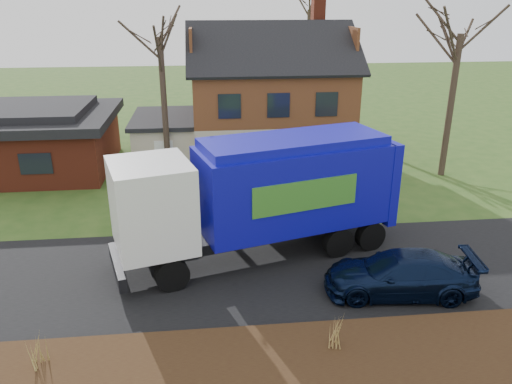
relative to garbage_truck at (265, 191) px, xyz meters
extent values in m
plane|color=#2C4E1A|center=(-0.20, -1.35, -2.64)|extent=(120.00, 120.00, 0.00)
cube|color=black|center=(-0.20, -1.35, -2.63)|extent=(80.00, 7.00, 0.02)
cube|color=black|center=(-0.20, -6.65, -2.49)|extent=(80.00, 3.50, 0.30)
cube|color=#BFB099|center=(1.80, 12.65, -1.29)|extent=(9.00, 7.50, 2.70)
cube|color=#593419|center=(1.80, 12.65, 1.46)|extent=(9.00, 7.50, 2.80)
cube|color=maroon|center=(4.80, 13.65, 5.82)|extent=(0.70, 0.90, 1.60)
cube|color=#BFB099|center=(-4.40, 12.15, -1.34)|extent=(3.50, 5.50, 2.60)
cube|color=black|center=(-4.40, 12.15, 0.08)|extent=(3.90, 5.90, 0.24)
cube|color=maroon|center=(-12.20, 11.65, -1.24)|extent=(9.00, 7.50, 2.80)
cube|color=black|center=(-12.20, 11.65, 0.41)|extent=(9.80, 8.20, 0.50)
cube|color=black|center=(-12.20, 11.65, 0.86)|extent=(7.00, 6.00, 0.40)
cylinder|color=black|center=(-3.43, -2.21, -2.05)|extent=(1.24, 0.70, 1.18)
cylinder|color=black|center=(-4.08, 0.07, -2.05)|extent=(1.24, 0.70, 1.18)
cylinder|color=black|center=(2.77, -0.45, -2.05)|extent=(1.24, 0.70, 1.18)
cylinder|color=black|center=(2.12, 1.84, -2.05)|extent=(1.24, 0.70, 1.18)
cylinder|color=black|center=(4.18, -0.05, -2.05)|extent=(1.24, 0.70, 1.18)
cylinder|color=black|center=(3.53, 2.24, -2.05)|extent=(1.24, 0.70, 1.18)
cube|color=black|center=(0.05, 0.01, -1.68)|extent=(9.72, 3.96, 0.40)
cube|color=white|center=(-4.03, -1.14, 0.07)|extent=(3.27, 3.43, 3.05)
cube|color=black|center=(-5.22, -1.48, 0.24)|extent=(0.77, 2.42, 1.02)
cube|color=black|center=(-5.33, -1.52, -2.02)|extent=(1.04, 2.80, 0.51)
cube|color=#0D0DA0|center=(1.09, 0.31, 0.07)|extent=(7.62, 4.67, 3.05)
cube|color=#0D0DA0|center=(1.09, 0.31, 1.77)|extent=(7.20, 4.25, 0.34)
cube|color=#0D0DA0|center=(4.62, 1.31, -0.04)|extent=(1.17, 2.88, 3.28)
cube|color=#387B28|center=(1.32, -1.12, 0.19)|extent=(3.93, 1.16, 1.13)
cube|color=#387B28|center=(0.53, 1.64, 0.19)|extent=(3.93, 1.16, 1.13)
imported|color=#95979C|center=(-3.62, 3.13, -1.93)|extent=(4.55, 2.63, 1.42)
imported|color=black|center=(4.17, -3.20, -1.91)|extent=(5.20, 2.57, 1.45)
cylinder|color=#382B22|center=(-4.19, 9.13, 1.12)|extent=(0.31, 0.31, 7.51)
cylinder|color=#3C2E24|center=(11.05, 8.23, 1.17)|extent=(0.35, 0.35, 7.62)
cylinder|color=#392E22|center=(5.86, 21.15, 1.61)|extent=(0.32, 0.32, 8.50)
cone|color=#9F8A46|center=(-6.68, -6.01, -1.91)|extent=(0.04, 0.04, 0.87)
cone|color=#9F8A46|center=(-6.83, -6.01, -1.91)|extent=(0.04, 0.04, 0.87)
cone|color=#9F8A46|center=(-6.54, -6.01, -1.91)|extent=(0.04, 0.04, 0.87)
cone|color=#9F8A46|center=(-6.68, -5.89, -1.91)|extent=(0.04, 0.04, 0.87)
cone|color=#9F8A46|center=(-6.68, -6.12, -1.91)|extent=(0.04, 0.04, 0.87)
cone|color=#AB8B4B|center=(1.21, -6.13, -1.85)|extent=(0.04, 0.04, 0.98)
cone|color=#AB8B4B|center=(1.06, -6.13, -1.85)|extent=(0.04, 0.04, 0.98)
cone|color=#AB8B4B|center=(1.37, -6.13, -1.85)|extent=(0.04, 0.04, 0.98)
cone|color=#AB8B4B|center=(1.21, -6.01, -1.85)|extent=(0.04, 0.04, 0.98)
cone|color=#AB8B4B|center=(1.21, -6.26, -1.85)|extent=(0.04, 0.04, 0.98)
camera|label=1|loc=(-2.14, -17.11, 6.69)|focal=35.00mm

